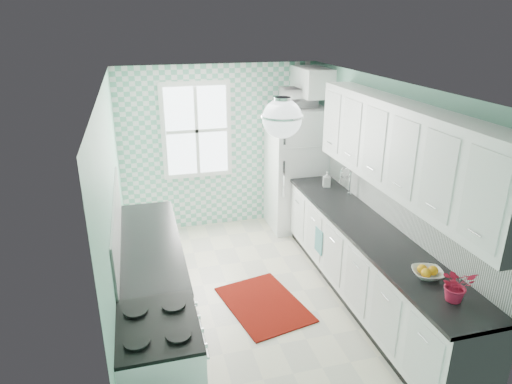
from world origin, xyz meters
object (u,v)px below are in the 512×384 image
object	(u,v)px
ceiling_light	(282,118)
potted_plant	(457,285)
microwave	(299,97)
fruit_bowl	(427,273)
sink	(335,198)
fridge	(296,168)
stove	(161,374)

from	to	relation	value
ceiling_light	potted_plant	bearing A→B (deg)	-39.66
microwave	fruit_bowl	bearing A→B (deg)	92.95
ceiling_light	sink	distance (m)	2.30
ceiling_light	fruit_bowl	distance (m)	1.91
potted_plant	fruit_bowl	bearing A→B (deg)	90.00
fridge	microwave	size ratio (longest dim) A/B	3.76
ceiling_light	potted_plant	size ratio (longest dim) A/B	1.19
stove	sink	xyz separation A→B (m)	(2.40, 2.10, 0.43)
fruit_bowl	microwave	xyz separation A→B (m)	(-0.09, 3.24, 1.06)
sink	fruit_bowl	distance (m)	1.99
stove	fridge	bearing A→B (deg)	56.89
fridge	stove	bearing A→B (deg)	-125.80
fridge	potted_plant	size ratio (longest dim) A/B	6.44
ceiling_light	fridge	distance (m)	3.16
fridge	fruit_bowl	size ratio (longest dim) A/B	7.01
fridge	fruit_bowl	distance (m)	3.24
fridge	potted_plant	world-z (taller)	fridge
fridge	potted_plant	bearing A→B (deg)	-89.75
potted_plant	microwave	xyz separation A→B (m)	(-0.09, 3.61, 0.94)
sink	microwave	world-z (taller)	microwave
fruit_bowl	potted_plant	distance (m)	0.39
sink	fruit_bowl	bearing A→B (deg)	-88.47
potted_plant	stove	bearing A→B (deg)	173.59
ceiling_light	fridge	size ratio (longest dim) A/B	0.19
ceiling_light	sink	size ratio (longest dim) A/B	0.64
ceiling_light	potted_plant	xyz separation A→B (m)	(1.20, -0.99, -1.24)
sink	microwave	xyz separation A→B (m)	(-0.09, 1.25, 1.10)
ceiling_light	stove	distance (m)	2.30
fruit_bowl	fridge	bearing A→B (deg)	91.60
ceiling_light	microwave	distance (m)	2.86
fruit_bowl	sink	bearing A→B (deg)	89.90
ceiling_light	fridge	xyz separation A→B (m)	(1.11, 2.62, -1.38)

